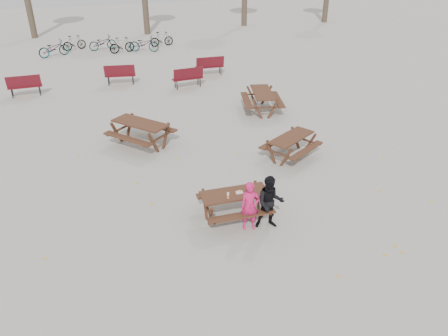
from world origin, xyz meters
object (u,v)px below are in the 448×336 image
object	(u,v)px
adult	(270,203)
picnic_table_far	(262,101)
soda_bottle	(228,196)
child	(250,206)
main_picnic_table	(235,199)
food_tray	(239,192)
picnic_table_east	(291,147)
picnic_table_north	(141,134)

from	to	relation	value
adult	picnic_table_far	distance (m)	8.36
soda_bottle	adult	distance (m)	1.10
child	adult	bearing A→B (deg)	3.28
adult	main_picnic_table	bearing A→B (deg)	151.38
food_tray	child	xyz separation A→B (m)	(0.11, -0.55, -0.11)
picnic_table_east	picnic_table_far	bearing A→B (deg)	49.53
picnic_table_east	picnic_table_far	size ratio (longest dim) A/B	0.89
main_picnic_table	picnic_table_far	bearing A→B (deg)	63.77
main_picnic_table	soda_bottle	bearing A→B (deg)	-142.57
adult	picnic_table_north	world-z (taller)	adult
adult	picnic_table_north	distance (m)	6.50
child	picnic_table_north	distance (m)	6.24
child	picnic_table_far	world-z (taller)	child
child	picnic_table_far	size ratio (longest dim) A/B	0.67
soda_bottle	adult	xyz separation A→B (m)	(0.99, -0.47, -0.10)
picnic_table_north	food_tray	bearing A→B (deg)	-21.83
picnic_table_north	child	bearing A→B (deg)	-22.63
soda_bottle	child	world-z (taller)	child
main_picnic_table	soda_bottle	size ratio (longest dim) A/B	10.59
child	adult	xyz separation A→B (m)	(0.52, -0.07, 0.07)
main_picnic_table	picnic_table_far	distance (m)	8.04
soda_bottle	picnic_table_east	bearing A→B (deg)	43.80
child	picnic_table_north	xyz separation A→B (m)	(-2.06, 5.89, -0.24)
child	adult	world-z (taller)	adult
food_tray	child	world-z (taller)	child
picnic_table_east	picnic_table_north	xyz separation A→B (m)	(-4.78, 2.43, 0.06)
food_tray	soda_bottle	xyz separation A→B (m)	(-0.36, -0.15, 0.05)
soda_bottle	picnic_table_north	size ratio (longest dim) A/B	0.08
adult	picnic_table_east	xyz separation A→B (m)	(2.20, 3.53, -0.36)
food_tray	picnic_table_east	bearing A→B (deg)	45.79
food_tray	child	bearing A→B (deg)	-78.89
picnic_table_far	adult	bearing A→B (deg)	172.11
main_picnic_table	soda_bottle	world-z (taller)	soda_bottle
food_tray	picnic_table_north	bearing A→B (deg)	110.08
soda_bottle	picnic_table_far	size ratio (longest dim) A/B	0.08
adult	picnic_table_north	size ratio (longest dim) A/B	0.72
picnic_table_east	child	bearing A→B (deg)	-160.64
child	soda_bottle	bearing A→B (deg)	150.27
child	picnic_table_east	size ratio (longest dim) A/B	0.76
soda_bottle	picnic_table_north	world-z (taller)	soda_bottle
picnic_table_north	soda_bottle	bearing A→B (deg)	-25.70
picnic_table_far	picnic_table_east	bearing A→B (deg)	-176.27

